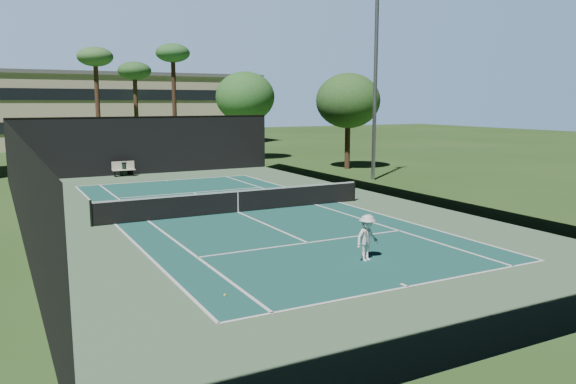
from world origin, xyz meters
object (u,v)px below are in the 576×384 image
tennis_ball_b (130,207)px  park_bench (123,168)px  tennis_ball_d (133,201)px  player (367,238)px  tennis_ball_a (225,295)px  tennis_net (238,201)px  trash_bin (124,169)px  tennis_ball_c (254,201)px

tennis_ball_b → park_bench: 12.16m
tennis_ball_d → tennis_ball_b: bearing=-106.9°
tennis_ball_b → park_bench: (2.20, 11.94, 0.51)m
player → tennis_ball_a: bearing=176.9°
player → tennis_ball_a: size_ratio=19.30×
tennis_ball_d → player: bearing=-73.7°
player → tennis_net: bearing=79.1°
trash_bin → tennis_ball_c: bearing=-74.7°
park_bench → tennis_ball_d: bearing=-99.3°
player → tennis_ball_b: bearing=96.1°
tennis_ball_a → trash_bin: size_ratio=0.08×
tennis_net → tennis_ball_c: bearing=51.4°
player → tennis_ball_a: player is taller
trash_bin → tennis_ball_d: bearing=-99.4°
player → tennis_ball_d: size_ratio=19.68×
tennis_ball_a → park_bench: size_ratio=0.05×
tennis_net → tennis_ball_d: bearing=125.3°
tennis_net → park_bench: (-1.94, 15.37, -0.01)m
tennis_ball_c → tennis_ball_d: tennis_ball_d is taller
player → tennis_ball_b: player is taller
tennis_ball_b → park_bench: size_ratio=0.05×
tennis_ball_b → trash_bin: size_ratio=0.07×
tennis_ball_d → tennis_ball_a: bearing=-93.9°
tennis_ball_c → tennis_ball_d: (-5.43, 2.87, 0.00)m
tennis_ball_b → trash_bin: 12.45m
tennis_ball_a → tennis_ball_c: bearing=62.6°
tennis_ball_a → tennis_ball_d: (1.05, 15.36, -0.00)m
tennis_net → tennis_ball_b: tennis_net is taller
tennis_net → player: bearing=-86.5°
tennis_net → park_bench: bearing=97.2°
tennis_ball_c → player: bearing=-96.2°
tennis_net → trash_bin: bearing=96.9°
player → tennis_ball_d: 14.94m
tennis_net → player: size_ratio=8.65×
tennis_ball_a → trash_bin: bearing=83.8°
player → tennis_ball_d: (-4.19, 14.32, -0.71)m
tennis_ball_b → tennis_ball_d: size_ratio=0.91×
tennis_net → tennis_ball_a: size_ratio=166.98×
park_bench → trash_bin: park_bench is taller
player → trash_bin: (-2.44, 24.86, -0.27)m
player → tennis_ball_d: player is taller
tennis_ball_a → trash_bin: (2.79, 25.90, 0.44)m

